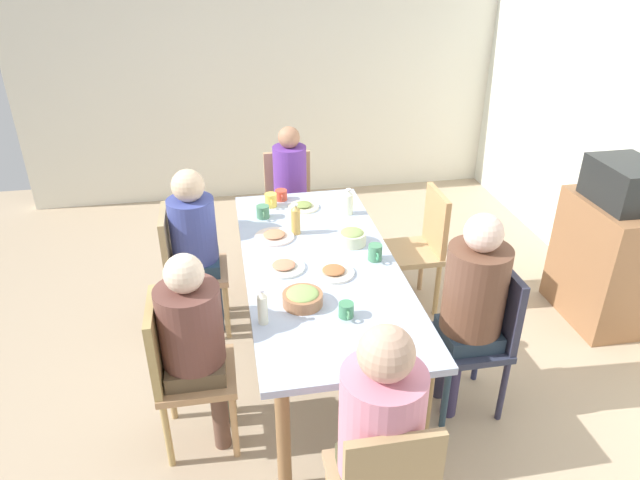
{
  "coord_description": "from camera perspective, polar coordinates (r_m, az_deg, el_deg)",
  "views": [
    {
      "loc": [
        2.92,
        -0.53,
        2.49
      ],
      "look_at": [
        0.0,
        0.0,
        0.89
      ],
      "focal_mm": 32.38,
      "sensor_mm": 36.0,
      "label": 1
    }
  ],
  "objects": [
    {
      "name": "plate_3",
      "position": [
        3.32,
        1.35,
        -3.16
      ],
      "size": [
        0.24,
        0.24,
        0.04
      ],
      "color": "silver",
      "rests_on": "dining_table"
    },
    {
      "name": "person_4",
      "position": [
        3.0,
        -12.35,
        -9.1
      ],
      "size": [
        0.32,
        0.32,
        1.16
      ],
      "color": "#515543",
      "rests_on": "ground_plane"
    },
    {
      "name": "ground_plane",
      "position": [
        3.87,
        -0.0,
        -11.71
      ],
      "size": [
        6.67,
        6.67,
        0.0
      ],
      "primitive_type": "plane",
      "color": "tan"
    },
    {
      "name": "bowl_0",
      "position": [
        3.05,
        -1.73,
        -5.7
      ],
      "size": [
        0.21,
        0.21,
        0.09
      ],
      "color": "#A26C47",
      "rests_on": "dining_table"
    },
    {
      "name": "plate_0",
      "position": [
        3.38,
        -3.59,
        -2.64
      ],
      "size": [
        0.25,
        0.25,
        0.04
      ],
      "color": "silver",
      "rests_on": "dining_table"
    },
    {
      "name": "dining_table",
      "position": [
        3.48,
        -0.0,
        -3.3
      ],
      "size": [
        2.09,
        0.9,
        0.74
      ],
      "color": "#AEBDD4",
      "rests_on": "ground_plane"
    },
    {
      "name": "bottle_0",
      "position": [
        3.73,
        -2.42,
        2.02
      ],
      "size": [
        0.06,
        0.06,
        0.21
      ],
      "color": "gold",
      "rests_on": "dining_table"
    },
    {
      "name": "plate_1",
      "position": [
        4.11,
        -1.65,
        3.36
      ],
      "size": [
        0.22,
        0.22,
        0.04
      ],
      "color": "#ECE5C2",
      "rests_on": "dining_table"
    },
    {
      "name": "chair_1",
      "position": [
        4.8,
        -3.04,
        3.92
      ],
      "size": [
        0.4,
        0.4,
        0.9
      ],
      "color": "tan",
      "rests_on": "ground_plane"
    },
    {
      "name": "cup_2",
      "position": [
        3.46,
        5.48,
        -1.25
      ],
      "size": [
        0.12,
        0.08,
        0.1
      ],
      "color": "#4A875F",
      "rests_on": "dining_table"
    },
    {
      "name": "person_2",
      "position": [
        3.88,
        -12.2,
        0.33
      ],
      "size": [
        0.3,
        0.3,
        1.18
      ],
      "color": "navy",
      "rests_on": "ground_plane"
    },
    {
      "name": "person_1",
      "position": [
        4.65,
        -2.94,
        5.38
      ],
      "size": [
        0.3,
        0.3,
        1.17
      ],
      "color": "#2C2948",
      "rests_on": "ground_plane"
    },
    {
      "name": "chair_0",
      "position": [
        3.39,
        15.72,
        -8.62
      ],
      "size": [
        0.4,
        0.4,
        0.9
      ],
      "color": "#2F3448",
      "rests_on": "ground_plane"
    },
    {
      "name": "cup_0",
      "position": [
        4.14,
        -4.88,
        3.94
      ],
      "size": [
        0.12,
        0.09,
        0.1
      ],
      "color": "#EBC850",
      "rests_on": "dining_table"
    },
    {
      "name": "cup_3",
      "position": [
        4.24,
        -3.86,
        4.45
      ],
      "size": [
        0.12,
        0.09,
        0.08
      ],
      "color": "#CF4836",
      "rests_on": "dining_table"
    },
    {
      "name": "plate_2",
      "position": [
        3.72,
        -4.54,
        0.4
      ],
      "size": [
        0.25,
        0.25,
        0.04
      ],
      "color": "silver",
      "rests_on": "dining_table"
    },
    {
      "name": "chair_5",
      "position": [
        4.2,
        9.91,
        -0.3
      ],
      "size": [
        0.4,
        0.4,
        0.9
      ],
      "color": "tan",
      "rests_on": "ground_plane"
    },
    {
      "name": "cup_4",
      "position": [
        3.98,
        -5.66,
        2.78
      ],
      "size": [
        0.12,
        0.09,
        0.09
      ],
      "color": "#4C845F",
      "rests_on": "dining_table"
    },
    {
      "name": "chair_2",
      "position": [
        3.98,
        -13.21,
        -2.34
      ],
      "size": [
        0.4,
        0.4,
        0.9
      ],
      "color": "tan",
      "rests_on": "ground_plane"
    },
    {
      "name": "bottle_1",
      "position": [
        4.0,
        2.8,
        3.74
      ],
      "size": [
        0.07,
        0.07,
        0.19
      ],
      "color": "#E4EAC2",
      "rests_on": "dining_table"
    },
    {
      "name": "person_0",
      "position": [
        3.22,
        14.83,
        -5.46
      ],
      "size": [
        0.34,
        0.34,
        1.24
      ],
      "color": "#352E4F",
      "rests_on": "ground_plane"
    },
    {
      "name": "wall_left",
      "position": [
        5.9,
        -5.15,
        16.56
      ],
      "size": [
        0.12,
        4.82,
        2.6
      ],
      "primitive_type": "cube",
      "color": "silver",
      "rests_on": "ground_plane"
    },
    {
      "name": "person_3",
      "position": [
        2.41,
        5.98,
        -17.98
      ],
      "size": [
        0.34,
        0.34,
        1.25
      ],
      "color": "brown",
      "rests_on": "ground_plane"
    },
    {
      "name": "bottle_2",
      "position": [
        2.9,
        -5.7,
        -6.64
      ],
      "size": [
        0.05,
        0.05,
        0.2
      ],
      "color": "silver",
      "rests_on": "dining_table"
    },
    {
      "name": "bowl_1",
      "position": [
        3.63,
        3.18,
        0.32
      ],
      "size": [
        0.18,
        0.18,
        0.1
      ],
      "color": "beige",
      "rests_on": "dining_table"
    },
    {
      "name": "side_cabinet",
      "position": [
        4.49,
        26.32,
        -1.93
      ],
      "size": [
        0.7,
        0.44,
        0.9
      ],
      "primitive_type": "cube",
      "color": "#936440",
      "rests_on": "ground_plane"
    },
    {
      "name": "chair_4",
      "position": [
        3.12,
        -13.67,
        -12.0
      ],
      "size": [
        0.4,
        0.4,
        0.9
      ],
      "color": "tan",
      "rests_on": "ground_plane"
    },
    {
      "name": "microwave",
      "position": [
        4.26,
        28.0,
        4.97
      ],
      "size": [
        0.48,
        0.36,
        0.28
      ],
      "primitive_type": "cube",
      "color": "black",
      "rests_on": "side_cabinet"
    },
    {
      "name": "cup_1",
      "position": [
        2.96,
        2.61,
        -6.94
      ],
      "size": [
        0.11,
        0.08,
        0.08
      ],
      "color": "#44875C",
      "rests_on": "dining_table"
    }
  ]
}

